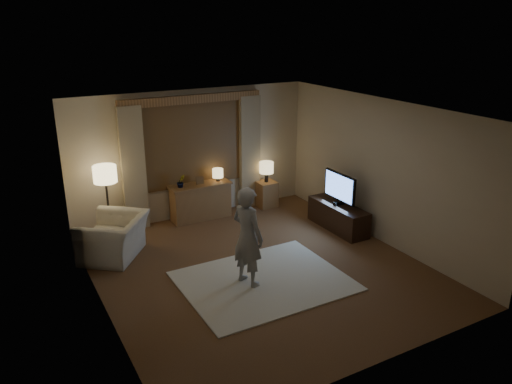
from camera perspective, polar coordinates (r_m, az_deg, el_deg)
room at (r=8.17m, az=-1.27°, el=0.98°), size 5.04×5.54×2.64m
rug at (r=7.92m, az=0.90°, el=-10.13°), size 2.50×2.00×0.02m
sideboard at (r=10.21m, az=-6.35°, el=-1.16°), size 1.20×0.40×0.70m
picture_frame at (r=10.06m, az=-6.44°, el=1.24°), size 0.16×0.02×0.20m
plant at (r=9.91m, az=-8.58°, el=1.16°), size 0.17×0.13×0.30m
table_lamp_sideboard at (r=10.19m, az=-4.39°, el=2.10°), size 0.22×0.22×0.30m
floor_lamp at (r=9.28m, az=-16.84°, el=1.52°), size 0.42×0.42×1.43m
armchair at (r=8.88m, az=-15.94°, el=-5.02°), size 1.43×1.46×0.72m
side_table at (r=10.83m, az=1.18°, el=-0.23°), size 0.40×0.40×0.56m
table_lamp_side at (r=10.65m, az=1.21°, el=2.75°), size 0.30×0.30×0.44m
tv_stand at (r=9.82m, az=9.36°, el=-2.78°), size 0.45×1.40×0.50m
tv at (r=9.62m, az=9.55°, el=0.51°), size 0.21×0.87×0.63m
person at (r=7.51m, az=-0.97°, el=-5.09°), size 0.53×0.66×1.56m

